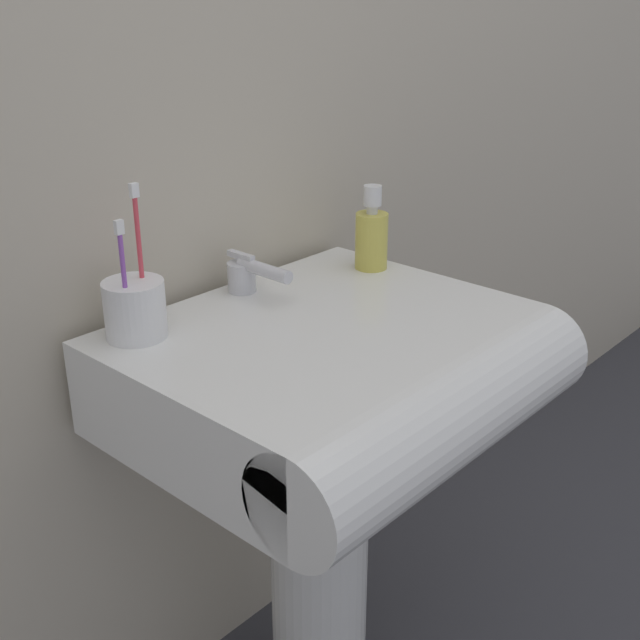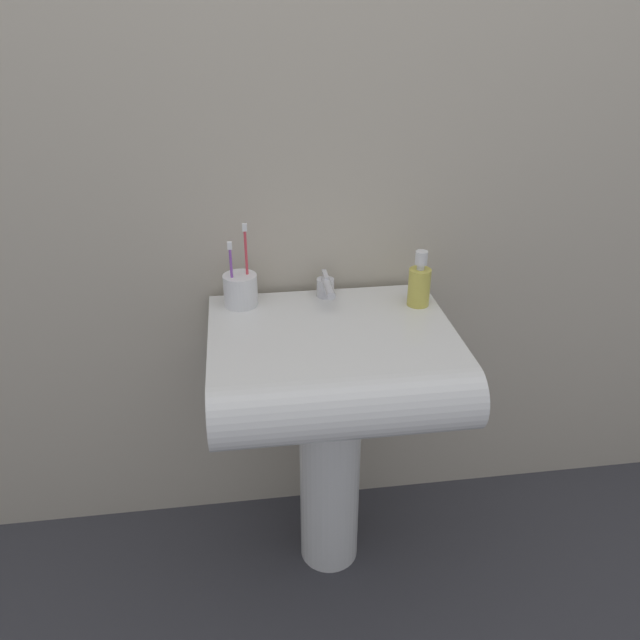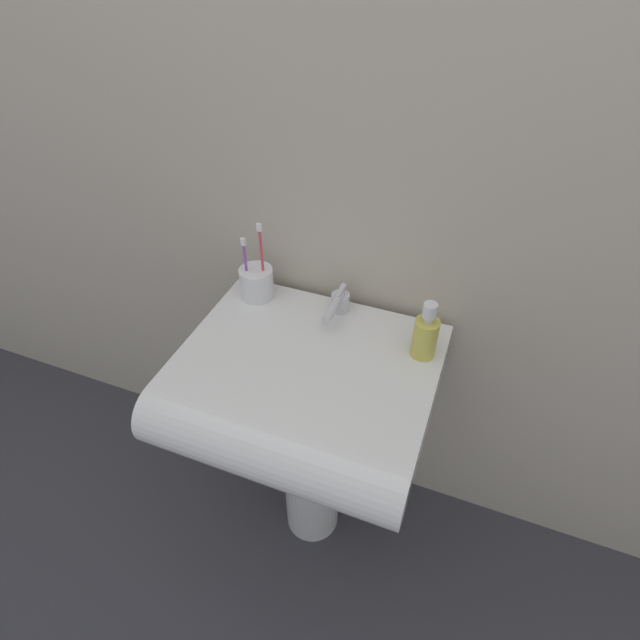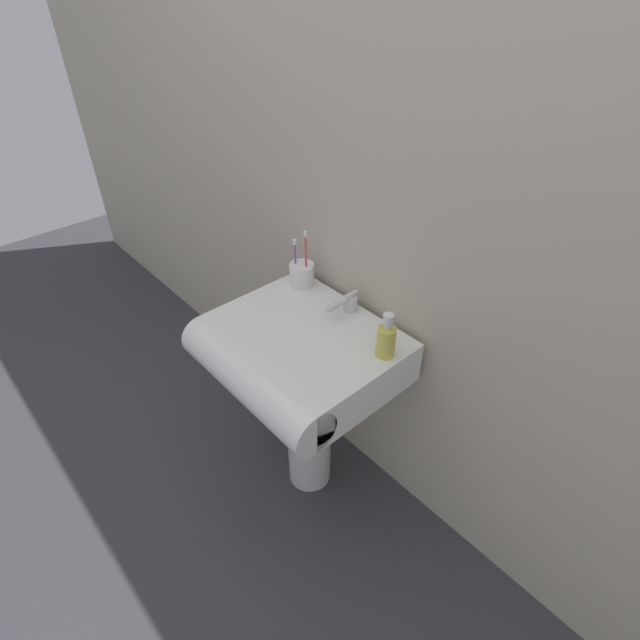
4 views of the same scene
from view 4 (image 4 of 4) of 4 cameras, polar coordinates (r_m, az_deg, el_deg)
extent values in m
plane|color=#38383D|center=(2.20, -1.16, -17.20)|extent=(6.00, 6.00, 0.00)
cube|color=#B7AD99|center=(1.58, 6.01, 15.24)|extent=(5.00, 0.05, 2.40)
cylinder|color=white|center=(1.95, -1.28, -11.88)|extent=(0.17, 0.17, 0.62)
cube|color=white|center=(1.68, -1.46, -3.19)|extent=(0.61, 0.45, 0.15)
cylinder|color=white|center=(1.58, -7.74, -6.74)|extent=(0.61, 0.15, 0.15)
cylinder|color=silver|center=(1.71, 3.50, 1.90)|extent=(0.05, 0.05, 0.05)
cylinder|color=silver|center=(1.66, 2.19, 1.88)|extent=(0.02, 0.11, 0.02)
cube|color=silver|center=(1.69, 3.55, 2.93)|extent=(0.01, 0.06, 0.01)
cylinder|color=white|center=(1.82, -2.10, 5.19)|extent=(0.09, 0.09, 0.09)
cylinder|color=purple|center=(1.81, -2.82, 6.57)|extent=(0.01, 0.01, 0.15)
cube|color=white|center=(1.77, -2.91, 8.89)|extent=(0.01, 0.01, 0.02)
cylinder|color=#D83F4C|center=(1.78, -1.62, 6.82)|extent=(0.01, 0.01, 0.19)
cube|color=white|center=(1.73, -1.68, 9.79)|extent=(0.01, 0.01, 0.02)
cylinder|color=gold|center=(1.52, 7.54, -2.47)|extent=(0.06, 0.06, 0.10)
cylinder|color=silver|center=(1.48, 7.72, -0.73)|extent=(0.02, 0.02, 0.01)
cylinder|color=silver|center=(1.46, 7.80, 0.04)|extent=(0.03, 0.03, 0.04)
camera|label=1|loc=(1.88, -39.21, 12.87)|focal=45.00mm
camera|label=2|loc=(1.33, -63.55, 4.46)|focal=35.00mm
camera|label=3|loc=(0.67, -38.58, 14.42)|focal=28.00mm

